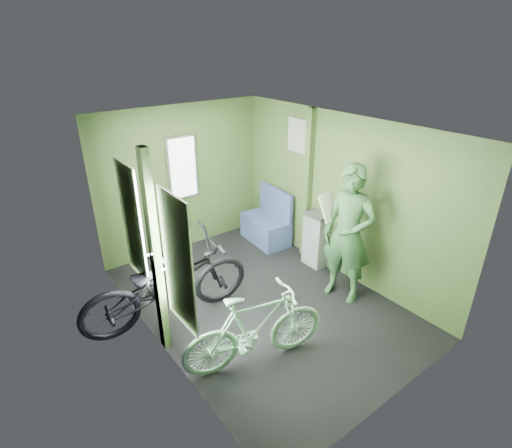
{
  "coord_description": "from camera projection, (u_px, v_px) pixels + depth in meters",
  "views": [
    {
      "loc": [
        -2.67,
        -3.42,
        3.2
      ],
      "look_at": [
        0.0,
        0.1,
        1.1
      ],
      "focal_mm": 28.0,
      "sensor_mm": 36.0,
      "label": 1
    }
  ],
  "objects": [
    {
      "name": "room",
      "position": [
        257.0,
        201.0,
        4.69
      ],
      "size": [
        4.0,
        4.02,
        2.31
      ],
      "color": "black",
      "rests_on": "ground"
    },
    {
      "name": "bicycle_black",
      "position": [
        172.0,
        321.0,
        4.94
      ],
      "size": [
        2.16,
        1.09,
        1.19
      ],
      "primitive_type": "imported",
      "rotation": [
        0.0,
        -0.15,
        1.47
      ],
      "color": "black",
      "rests_on": "ground"
    },
    {
      "name": "bicycle_mint",
      "position": [
        255.0,
        363.0,
        4.3
      ],
      "size": [
        1.65,
        0.89,
        0.98
      ],
      "primitive_type": "imported",
      "rotation": [
        0.0,
        -0.1,
        1.33
      ],
      "color": "#A6E7C6",
      "rests_on": "ground"
    },
    {
      "name": "passenger",
      "position": [
        348.0,
        235.0,
        5.04
      ],
      "size": [
        0.61,
        0.79,
        1.83
      ],
      "rotation": [
        0.0,
        0.0,
        -1.28
      ],
      "color": "#2F572F",
      "rests_on": "ground"
    },
    {
      "name": "waste_box",
      "position": [
        316.0,
        239.0,
        5.99
      ],
      "size": [
        0.25,
        0.35,
        0.84
      ],
      "primitive_type": "cube",
      "color": "gray",
      "rests_on": "ground"
    },
    {
      "name": "bench_seat",
      "position": [
        267.0,
        226.0,
        6.75
      ],
      "size": [
        0.55,
        0.9,
        0.91
      ],
      "rotation": [
        0.0,
        0.0,
        -0.08
      ],
      "color": "navy",
      "rests_on": "ground"
    }
  ]
}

